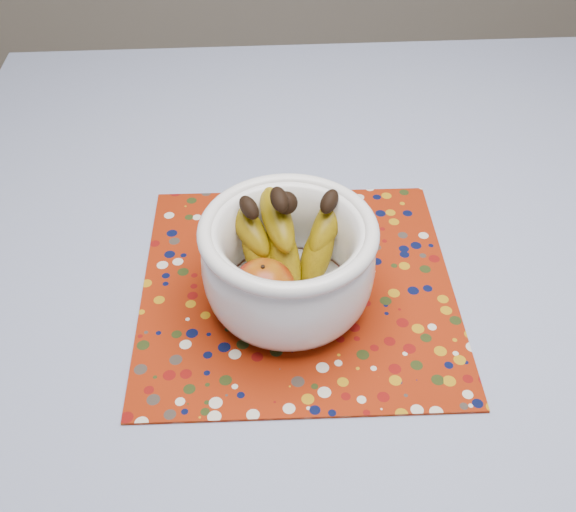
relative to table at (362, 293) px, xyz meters
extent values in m
plane|color=#2D2826|center=(0.00, 0.00, -0.67)|extent=(4.00, 4.00, 0.00)
cube|color=brown|center=(0.00, 0.00, 0.06)|extent=(1.20, 1.20, 0.04)
cylinder|color=brown|center=(-0.53, 0.53, -0.32)|extent=(0.06, 0.06, 0.71)
cylinder|color=brown|center=(0.53, 0.53, -0.32)|extent=(0.06, 0.06, 0.71)
cube|color=#6676AA|center=(0.00, 0.00, 0.08)|extent=(1.32, 1.32, 0.01)
cube|color=maroon|center=(-0.10, -0.07, 0.09)|extent=(0.43, 0.43, 0.00)
cylinder|color=white|center=(-0.12, -0.09, 0.10)|extent=(0.11, 0.11, 0.01)
cylinder|color=white|center=(-0.12, -0.09, 0.11)|extent=(0.16, 0.16, 0.01)
torus|color=white|center=(-0.12, -0.09, 0.21)|extent=(0.22, 0.22, 0.02)
ellipsoid|color=#6E0704|center=(-0.15, -0.12, 0.15)|extent=(0.08, 0.08, 0.07)
sphere|color=black|center=(-0.12, -0.05, 0.22)|extent=(0.03, 0.03, 0.03)
camera|label=1|loc=(-0.16, -0.70, 0.74)|focal=42.00mm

